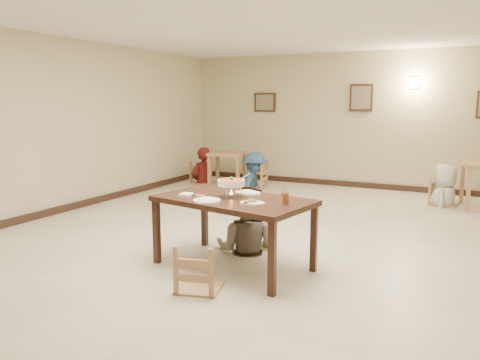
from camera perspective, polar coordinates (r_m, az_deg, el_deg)
The scene contains 27 objects.
floor at distance 6.31m, azimuth 3.30°, elevation -8.04°, with size 10.00×10.00×0.00m, color beige.
ceiling at distance 6.12m, azimuth 3.58°, elevation 19.83°, with size 10.00×10.00×0.00m, color white.
wall_back at distance 10.81m, azimuth 13.96°, elevation 7.05°, with size 10.00×10.00×0.00m, color beige.
wall_left at distance 8.44m, azimuth -22.57°, elevation 6.04°, with size 10.00×10.00×0.00m, color beige.
baseboard_back at distance 10.93m, azimuth 13.63°, elevation -0.52°, with size 8.00×0.06×0.12m, color black.
baseboard_left at distance 8.61m, azimuth -21.83°, elevation -3.56°, with size 0.06×10.00×0.12m, color black.
picture_a at distance 11.44m, azimuth 3.04°, elevation 9.43°, with size 0.55×0.04×0.45m.
picture_b at distance 10.74m, azimuth 14.54°, elevation 9.69°, with size 0.50×0.04×0.60m.
wall_sconce at distance 10.57m, azimuth 20.56°, elevation 11.03°, with size 0.16×0.05×0.22m, color #FFD88C.
main_table at distance 5.34m, azimuth -0.84°, elevation -3.06°, with size 1.89×1.28×0.82m.
chair_far at distance 6.07m, azimuth 1.39°, elevation -4.37°, with size 0.42×0.42×0.90m.
chair_near at distance 4.79m, azimuth -5.03°, elevation -7.93°, with size 0.44×0.44×0.93m.
main_diner at distance 5.93m, azimuth 0.73°, elevation -0.73°, with size 0.82×0.64×1.69m, color gray.
curry_warmer at distance 5.34m, azimuth -1.08°, elevation -0.36°, with size 0.35×0.32×0.28m.
rice_plate_far at distance 5.54m, azimuth 0.93°, elevation -1.57°, with size 0.32×0.32×0.07m.
rice_plate_near at distance 5.12m, azimuth -4.05°, elevation -2.51°, with size 0.31×0.31×0.07m.
fried_plate at distance 4.99m, azimuth 1.50°, elevation -2.76°, with size 0.27×0.27×0.06m.
chili_dish at distance 5.45m, azimuth -4.87°, elevation -1.86°, with size 0.10×0.10×0.02m.
napkin_cutlery at distance 5.48m, azimuth -6.56°, elevation -1.78°, with size 0.15×0.24×0.03m.
drink_glass at distance 4.99m, azimuth 5.51°, elevation -2.13°, with size 0.08×0.08×0.17m.
bg_table_left at distance 10.69m, azimuth -1.55°, elevation 2.66°, with size 0.93×0.93×0.78m.
bg_chair_ll at distance 11.04m, azimuth -4.62°, elevation 2.06°, with size 0.46×0.46×0.98m.
bg_chair_lr at distance 10.45m, azimuth 1.82°, elevation 1.81°, with size 0.48×0.48×1.03m.
bg_chair_rl at distance 9.45m, azimuth 23.75°, elevation 0.11°, with size 0.47×0.47×1.00m.
bg_diner_a at distance 10.99m, azimuth -4.64°, elevation 4.00°, with size 0.63×0.41×1.73m, color #521211.
bg_diner_b at distance 10.41m, azimuth 1.83°, elevation 3.45°, with size 1.05×0.60×1.62m, color #416A98.
bg_diner_c at distance 9.41m, azimuth 23.85°, elevation 1.76°, with size 0.75×0.49×1.54m, color silver.
Camera 1 is at (2.36, -5.54, 1.89)m, focal length 35.00 mm.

